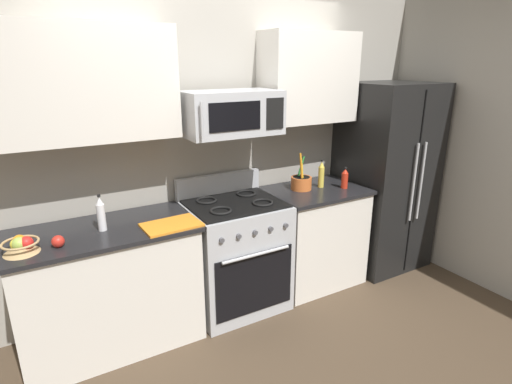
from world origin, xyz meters
TOP-DOWN VIEW (x-y plane):
  - ground_plane at (0.00, 0.00)m, footprint 16.00×16.00m
  - wall_back at (0.00, 1.07)m, footprint 8.00×0.10m
  - counter_left at (-1.01, 0.68)m, footprint 1.24×0.65m
  - range_oven at (-0.00, 0.68)m, footprint 0.76×0.69m
  - counter_right at (0.82, 0.68)m, footprint 0.86×0.65m
  - refrigerator at (1.67, 0.66)m, footprint 0.79×0.76m
  - wall_right at (2.16, 0.00)m, footprint 0.10×8.00m
  - microwave at (-0.00, 0.71)m, footprint 0.74×0.44m
  - upper_cabinets_left at (-1.01, 0.85)m, footprint 1.23×0.34m
  - upper_cabinets_right at (0.82, 0.85)m, footprint 0.85×0.34m
  - utensil_crock at (0.70, 0.74)m, footprint 0.18×0.18m
  - fruit_basket at (-1.49, 0.54)m, footprint 0.21×0.21m
  - apple_loose at (-1.30, 0.52)m, footprint 0.08×0.08m
  - cutting_board at (-0.58, 0.50)m, footprint 0.40×0.28m
  - bottle_vinegar at (-1.01, 0.66)m, footprint 0.06×0.06m
  - bottle_hot_sauce at (1.06, 0.57)m, footprint 0.06×0.06m
  - bottle_oil at (0.89, 0.71)m, footprint 0.05×0.05m

SIDE VIEW (x-z plane):
  - ground_plane at x=0.00m, z-range 0.00..0.00m
  - counter_left at x=-1.01m, z-range 0.00..0.91m
  - counter_right at x=0.82m, z-range 0.00..0.91m
  - range_oven at x=0.00m, z-range -0.07..1.02m
  - refrigerator at x=1.67m, z-range 0.00..1.82m
  - cutting_board at x=-0.58m, z-range 0.91..0.93m
  - apple_loose at x=-1.30m, z-range 0.91..0.99m
  - fruit_basket at x=-1.49m, z-range 0.91..1.01m
  - utensil_crock at x=0.70m, z-range 0.81..1.14m
  - bottle_hot_sauce at x=1.06m, z-range 0.90..1.10m
  - bottle_vinegar at x=-1.01m, z-range 0.90..1.15m
  - bottle_oil at x=0.89m, z-range 0.90..1.15m
  - wall_back at x=0.00m, z-range 0.00..2.60m
  - wall_right at x=2.16m, z-range 0.00..2.60m
  - microwave at x=0.00m, z-range 1.47..1.80m
  - upper_cabinets_left at x=-1.01m, z-range 1.49..2.24m
  - upper_cabinets_right at x=0.82m, z-range 1.49..2.24m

